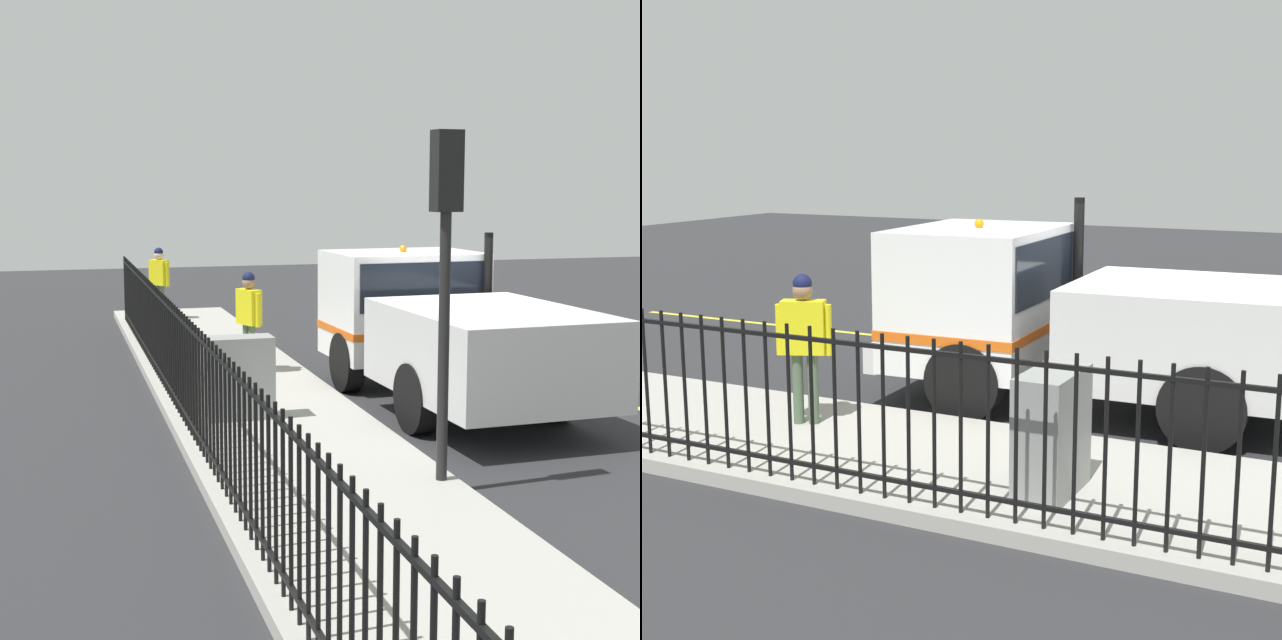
% 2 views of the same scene
% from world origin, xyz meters
% --- Properties ---
extents(ground_plane, '(51.31, 51.31, 0.00)m').
position_xyz_m(ground_plane, '(0.00, 0.00, 0.00)').
color(ground_plane, '#2B2B2D').
rests_on(ground_plane, ground).
extents(sidewalk_slab, '(2.73, 23.32, 0.15)m').
position_xyz_m(sidewalk_slab, '(3.20, 0.00, 0.07)').
color(sidewalk_slab, '#A3A099').
rests_on(sidewalk_slab, ground).
extents(lane_marking, '(0.12, 20.99, 0.01)m').
position_xyz_m(lane_marking, '(-2.37, 0.00, 0.00)').
color(lane_marking, yellow).
rests_on(lane_marking, ground).
extents(work_truck, '(2.63, 5.96, 2.58)m').
position_xyz_m(work_truck, '(0.37, -0.55, 1.23)').
color(work_truck, white).
rests_on(work_truck, ground).
extents(worker_standing, '(0.39, 0.59, 1.71)m').
position_xyz_m(worker_standing, '(2.83, -2.99, 1.20)').
color(worker_standing, yellow).
rests_on(worker_standing, sidewalk_slab).
extents(iron_fence, '(0.04, 19.86, 1.51)m').
position_xyz_m(iron_fence, '(4.40, -0.00, 0.91)').
color(iron_fence, black).
rests_on(iron_fence, sidewalk_slab).
extents(utility_cabinet, '(0.90, 0.45, 1.13)m').
position_xyz_m(utility_cabinet, '(3.62, 0.27, 0.72)').
color(utility_cabinet, gray).
rests_on(utility_cabinet, sidewalk_slab).
extents(traffic_cone, '(0.51, 0.51, 0.73)m').
position_xyz_m(traffic_cone, '(-1.42, -3.36, 0.36)').
color(traffic_cone, orange).
rests_on(traffic_cone, ground).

